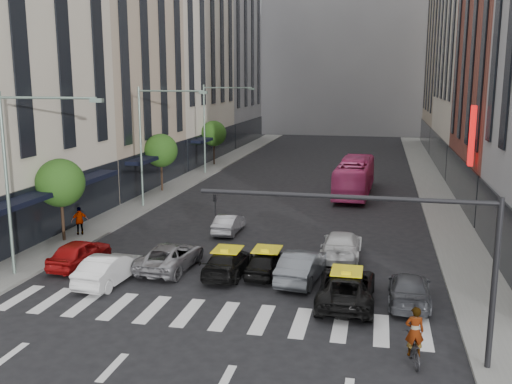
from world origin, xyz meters
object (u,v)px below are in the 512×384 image
Objects in this scene: pedestrian_far at (80,221)px; taxi_left at (228,262)px; taxi_center at (267,262)px; streetlamp_near at (22,160)px; streetlamp_mid at (152,131)px; car_red at (80,253)px; streetlamp_far at (213,117)px; bus at (355,177)px; car_white_front at (109,269)px; motorcycle at (414,349)px.

taxi_left is at bearing 122.88° from pedestrian_far.
streetlamp_near is at bearing 18.81° from taxi_center.
streetlamp_mid is 17.31m from taxi_left.
pedestrian_far is at bearing -58.38° from car_red.
streetlamp_far is 0.82× the size of bus.
car_red is (1.49, 2.10, -5.18)m from streetlamp_near.
streetlamp_near reaches higher than pedestrian_far.
car_white_front is 0.97× the size of taxi_left.
streetlamp_mid is at bearing -54.56° from taxi_left.
streetlamp_near is 8.89m from pedestrian_far.
car_red is 0.97× the size of car_white_front.
car_red is 0.95× the size of taxi_left.
taxi_left is (9.44, 2.47, -5.25)m from streetlamp_near.
streetlamp_near is 16.00m from streetlamp_mid.
taxi_center is at bearing -155.21° from car_white_front.
car_white_front reaches higher than motorcycle.
streetlamp_far is 31.44m from taxi_left.
taxi_left is 2.55× the size of pedestrian_far.
car_white_front is at bearing 25.47° from taxi_center.
car_white_front is (4.17, -31.88, -5.18)m from streetlamp_far.
taxi_center is (7.22, 2.74, -0.06)m from car_white_front.
taxi_center reaches higher than taxi_left.
car_white_front is 14.83m from motorcycle.
motorcycle is (18.12, -36.91, -5.41)m from streetlamp_far.
bus is 23.48m from pedestrian_far.
streetlamp_far reaches higher than taxi_left.
car_red is at bearing 54.71° from streetlamp_near.
streetlamp_far is 5.09× the size of pedestrian_far.
taxi_left is 2.38× the size of motorcycle.
streetlamp_mid is 28.19m from motorcycle.
car_white_front is at bearing 24.50° from taxi_left.
motorcycle is 1.07× the size of pedestrian_far.
taxi_center is 2.19× the size of pedestrian_far.
bus is (14.70, -7.60, -4.38)m from streetlamp_far.
taxi_center is (1.95, 0.39, 0.01)m from taxi_left.
car_red is at bearing -30.82° from motorcycle.
motorcycle is (3.42, -29.31, -1.03)m from bus.
bus is at bearing 58.93° from streetlamp_near.
motorcycle is (18.12, -4.91, -5.41)m from streetlamp_near.
streetlamp_near is 2.11× the size of car_red.
bus is at bearing -94.02° from taxi_center.
streetlamp_far is (0.00, 32.00, 0.00)m from streetlamp_near.
car_red is (1.49, -13.90, -5.18)m from streetlamp_mid.
pedestrian_far is at bearing -48.19° from car_white_front.
bus reaches higher than motorcycle.
streetlamp_near is 5.78m from car_red.
car_red is at bearing -83.90° from streetlamp_mid.
motorcycle is at bearing 99.31° from bus.
car_white_front is 2.48× the size of pedestrian_far.
streetlamp_mid is 10.06m from pedestrian_far.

